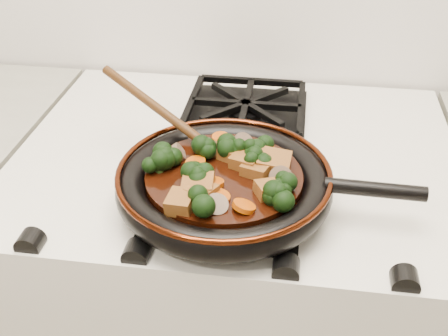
# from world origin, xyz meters

# --- Properties ---
(stove) EXTENTS (0.76, 0.60, 0.90)m
(stove) POSITION_xyz_m (0.00, 1.69, 0.45)
(stove) COLOR white
(stove) RESTS_ON ground
(burner_grate_front) EXTENTS (0.23, 0.23, 0.03)m
(burner_grate_front) POSITION_xyz_m (0.00, 1.55, 0.91)
(burner_grate_front) COLOR black
(burner_grate_front) RESTS_ON stove
(burner_grate_back) EXTENTS (0.23, 0.23, 0.03)m
(burner_grate_back) POSITION_xyz_m (0.00, 1.83, 0.91)
(burner_grate_back) COLOR black
(burner_grate_back) RESTS_ON stove
(skillet) EXTENTS (0.44, 0.32, 0.05)m
(skillet) POSITION_xyz_m (0.00, 1.54, 0.94)
(skillet) COLOR black
(skillet) RESTS_ON burner_grate_front
(braising_sauce) EXTENTS (0.23, 0.23, 0.02)m
(braising_sauce) POSITION_xyz_m (0.00, 1.54, 0.95)
(braising_sauce) COLOR black
(braising_sauce) RESTS_ON skillet
(tofu_cube_0) EXTENTS (0.05, 0.05, 0.03)m
(tofu_cube_0) POSITION_xyz_m (0.01, 1.58, 0.97)
(tofu_cube_0) COLOR brown
(tofu_cube_0) RESTS_ON braising_sauce
(tofu_cube_1) EXTENTS (0.04, 0.04, 0.03)m
(tofu_cube_1) POSITION_xyz_m (-0.05, 1.45, 0.97)
(tofu_cube_1) COLOR brown
(tofu_cube_1) RESTS_ON braising_sauce
(tofu_cube_2) EXTENTS (0.05, 0.05, 0.03)m
(tofu_cube_2) POSITION_xyz_m (0.07, 1.56, 0.97)
(tofu_cube_2) COLOR brown
(tofu_cube_2) RESTS_ON braising_sauce
(tofu_cube_3) EXTENTS (0.05, 0.05, 0.03)m
(tofu_cube_3) POSITION_xyz_m (-0.02, 1.47, 0.97)
(tofu_cube_3) COLOR brown
(tofu_cube_3) RESTS_ON braising_sauce
(tofu_cube_4) EXTENTS (0.05, 0.05, 0.02)m
(tofu_cube_4) POSITION_xyz_m (0.03, 1.56, 0.97)
(tofu_cube_4) COLOR brown
(tofu_cube_4) RESTS_ON braising_sauce
(tofu_cube_5) EXTENTS (0.05, 0.05, 0.02)m
(tofu_cube_5) POSITION_xyz_m (0.07, 1.50, 0.97)
(tofu_cube_5) COLOR brown
(tofu_cube_5) RESTS_ON braising_sauce
(tofu_cube_6) EXTENTS (0.05, 0.04, 0.03)m
(tofu_cube_6) POSITION_xyz_m (-0.03, 1.49, 0.97)
(tofu_cube_6) COLOR brown
(tofu_cube_6) RESTS_ON braising_sauce
(tofu_cube_7) EXTENTS (0.05, 0.05, 0.02)m
(tofu_cube_7) POSITION_xyz_m (0.05, 1.54, 0.97)
(tofu_cube_7) COLOR brown
(tofu_cube_7) RESTS_ON braising_sauce
(broccoli_floret_0) EXTENTS (0.08, 0.08, 0.08)m
(broccoli_floret_0) POSITION_xyz_m (0.04, 1.59, 0.97)
(broccoli_floret_0) COLOR black
(broccoli_floret_0) RESTS_ON braising_sauce
(broccoli_floret_1) EXTENTS (0.09, 0.09, 0.06)m
(broccoli_floret_1) POSITION_xyz_m (-0.08, 1.54, 0.97)
(broccoli_floret_1) COLOR black
(broccoli_floret_1) RESTS_ON braising_sauce
(broccoli_floret_2) EXTENTS (0.08, 0.09, 0.07)m
(broccoli_floret_2) POSITION_xyz_m (-0.01, 1.44, 0.97)
(broccoli_floret_2) COLOR black
(broccoli_floret_2) RESTS_ON braising_sauce
(broccoli_floret_3) EXTENTS (0.08, 0.08, 0.06)m
(broccoli_floret_3) POSITION_xyz_m (0.08, 1.50, 0.97)
(broccoli_floret_3) COLOR black
(broccoli_floret_3) RESTS_ON braising_sauce
(broccoli_floret_4) EXTENTS (0.09, 0.08, 0.06)m
(broccoli_floret_4) POSITION_xyz_m (0.05, 1.56, 0.97)
(broccoli_floret_4) COLOR black
(broccoli_floret_4) RESTS_ON braising_sauce
(broccoli_floret_5) EXTENTS (0.07, 0.07, 0.05)m
(broccoli_floret_5) POSITION_xyz_m (0.00, 1.58, 0.97)
(broccoli_floret_5) COLOR black
(broccoli_floret_5) RESTS_ON braising_sauce
(broccoli_floret_6) EXTENTS (0.07, 0.07, 0.06)m
(broccoli_floret_6) POSITION_xyz_m (-0.04, 1.58, 0.97)
(broccoli_floret_6) COLOR black
(broccoli_floret_6) RESTS_ON braising_sauce
(broccoli_floret_7) EXTENTS (0.09, 0.09, 0.06)m
(broccoli_floret_7) POSITION_xyz_m (-0.09, 1.53, 0.97)
(broccoli_floret_7) COLOR black
(broccoli_floret_7) RESTS_ON braising_sauce
(broccoli_floret_8) EXTENTS (0.07, 0.07, 0.07)m
(broccoli_floret_8) POSITION_xyz_m (-0.04, 1.51, 0.97)
(broccoli_floret_8) COLOR black
(broccoli_floret_8) RESTS_ON braising_sauce
(broccoli_floret_9) EXTENTS (0.07, 0.06, 0.06)m
(broccoli_floret_9) POSITION_xyz_m (0.08, 1.48, 0.97)
(broccoli_floret_9) COLOR black
(broccoli_floret_9) RESTS_ON braising_sauce
(carrot_coin_0) EXTENTS (0.03, 0.03, 0.02)m
(carrot_coin_0) POSITION_xyz_m (0.04, 1.46, 0.96)
(carrot_coin_0) COLOR #AD4204
(carrot_coin_0) RESTS_ON braising_sauce
(carrot_coin_1) EXTENTS (0.03, 0.03, 0.02)m
(carrot_coin_1) POSITION_xyz_m (0.00, 1.48, 0.96)
(carrot_coin_1) COLOR #AD4204
(carrot_coin_1) RESTS_ON braising_sauce
(carrot_coin_2) EXTENTS (0.03, 0.03, 0.01)m
(carrot_coin_2) POSITION_xyz_m (-0.04, 1.55, 0.96)
(carrot_coin_2) COLOR #AD4204
(carrot_coin_2) RESTS_ON braising_sauce
(carrot_coin_3) EXTENTS (0.03, 0.03, 0.02)m
(carrot_coin_3) POSITION_xyz_m (0.06, 1.60, 0.96)
(carrot_coin_3) COLOR #AD4204
(carrot_coin_3) RESTS_ON braising_sauce
(carrot_coin_4) EXTENTS (0.03, 0.03, 0.01)m
(carrot_coin_4) POSITION_xyz_m (-0.01, 1.51, 0.96)
(carrot_coin_4) COLOR #AD4204
(carrot_coin_4) RESTS_ON braising_sauce
(carrot_coin_5) EXTENTS (0.03, 0.03, 0.01)m
(carrot_coin_5) POSITION_xyz_m (-0.02, 1.63, 0.96)
(carrot_coin_5) COLOR #AD4204
(carrot_coin_5) RESTS_ON braising_sauce
(mushroom_slice_0) EXTENTS (0.03, 0.04, 0.03)m
(mushroom_slice_0) POSITION_xyz_m (-0.07, 1.57, 0.97)
(mushroom_slice_0) COLOR brown
(mushroom_slice_0) RESTS_ON braising_sauce
(mushroom_slice_1) EXTENTS (0.04, 0.03, 0.03)m
(mushroom_slice_1) POSITION_xyz_m (0.08, 1.53, 0.97)
(mushroom_slice_1) COLOR brown
(mushroom_slice_1) RESTS_ON braising_sauce
(mushroom_slice_2) EXTENTS (0.04, 0.04, 0.03)m
(mushroom_slice_2) POSITION_xyz_m (0.02, 1.62, 0.97)
(mushroom_slice_2) COLOR brown
(mushroom_slice_2) RESTS_ON braising_sauce
(mushroom_slice_3) EXTENTS (0.04, 0.04, 0.02)m
(mushroom_slice_3) POSITION_xyz_m (0.00, 1.45, 0.97)
(mushroom_slice_3) COLOR brown
(mushroom_slice_3) RESTS_ON braising_sauce
(mushroom_slice_4) EXTENTS (0.03, 0.03, 0.03)m
(mushroom_slice_4) POSITION_xyz_m (0.05, 1.60, 0.97)
(mushroom_slice_4) COLOR brown
(mushroom_slice_4) RESTS_ON braising_sauce
(wooden_spoon) EXTENTS (0.14, 0.10, 0.24)m
(wooden_spoon) POSITION_xyz_m (-0.08, 1.63, 0.98)
(wooden_spoon) COLOR #3F230D
(wooden_spoon) RESTS_ON braising_sauce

